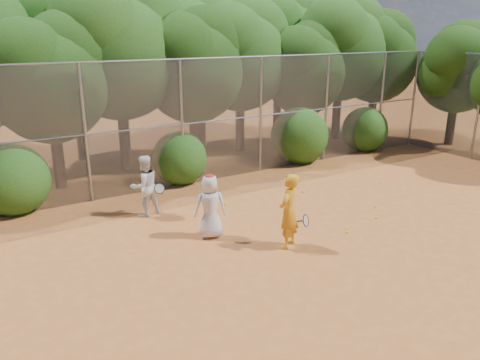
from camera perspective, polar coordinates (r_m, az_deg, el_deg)
ground at (r=11.32m, az=11.12°, el=-7.80°), size 80.00×80.00×0.00m
fence_back at (r=15.35m, az=-4.08°, el=7.32°), size 20.05×0.09×4.03m
fence_side at (r=20.19m, az=27.09°, el=7.94°), size 0.09×6.09×4.03m
tree_2 at (r=15.50m, az=-22.21°, el=11.91°), size 3.99×3.47×5.47m
tree_3 at (r=17.04m, az=-14.57°, el=15.78°), size 4.89×4.26×6.70m
tree_4 at (r=17.43m, az=-5.72°, el=14.17°), size 4.19×3.64×5.73m
tree_5 at (r=19.33m, az=0.08°, el=15.46°), size 4.51×3.92×6.17m
tree_6 at (r=19.99m, az=7.92°, el=13.71°), size 3.86×3.36×5.29m
tree_7 at (r=22.07m, az=12.24°, el=15.96°), size 4.77×4.14×6.53m
tree_8 at (r=23.29m, az=16.38°, el=14.59°), size 4.25×3.70×5.82m
tree_10 at (r=18.90m, az=-19.73°, el=16.18°), size 5.15×4.48×7.06m
tree_11 at (r=20.23m, az=-4.90°, el=15.83°), size 4.64×4.03×6.35m
tree_12 at (r=23.10m, az=4.82°, el=16.92°), size 5.02×4.37×6.88m
tree_13 at (r=22.36m, az=25.16°, el=12.66°), size 3.86×3.36×5.29m
bush_0 at (r=14.25m, az=-26.01°, el=0.37°), size 2.00×2.00×2.00m
bush_1 at (r=15.49m, az=-7.40°, el=2.94°), size 1.80×1.80×1.80m
bush_2 at (r=18.01m, az=7.27°, el=5.68°), size 2.20×2.20×2.20m
bush_3 at (r=20.38m, az=15.01°, el=6.19°), size 1.90×1.90×1.90m
player_yellow at (r=10.74m, az=5.97°, el=-3.81°), size 0.89×0.69×1.78m
player_teen at (r=11.26m, az=-3.65°, el=-3.20°), size 0.89×0.72×1.60m
player_white at (r=12.81m, az=-11.55°, el=-0.72°), size 0.91×0.78×1.68m
ball_0 at (r=13.10m, az=16.28°, el=-4.42°), size 0.07×0.07×0.07m
ball_1 at (r=14.69m, az=7.68°, el=-1.42°), size 0.07×0.07×0.07m
ball_2 at (r=12.03m, az=12.88°, el=-6.16°), size 0.07×0.07×0.07m
ball_3 at (r=13.93m, az=16.16°, el=-3.07°), size 0.07×0.07×0.07m
ball_4 at (r=12.22m, az=12.86°, el=-5.77°), size 0.07×0.07×0.07m
ball_5 at (r=16.11m, az=16.82°, el=-0.32°), size 0.07×0.07×0.07m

